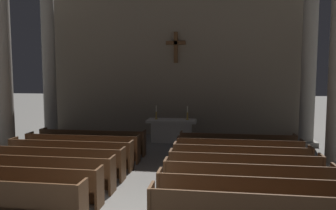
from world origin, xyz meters
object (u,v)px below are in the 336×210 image
Objects in this scene: pew_left_row_2 at (18,184)px; pew_left_row_7 at (93,142)px; pew_left_row_3 at (39,172)px; column_left_second at (3,59)px; pew_right_row_7 at (237,146)px; column_right_third at (309,61)px; pew_right_row_2 at (252,196)px; pew_left_row_6 at (83,147)px; candlestick_left at (156,115)px; pew_right_row_4 at (244,170)px; pew_right_row_5 at (241,160)px; altar at (172,130)px; pew_left_row_4 at (56,162)px; pew_left_row_5 at (71,154)px; pew_right_row_6 at (239,153)px; candlestick_right at (187,115)px; column_left_third at (49,62)px; pew_right_row_3 at (247,181)px.

pew_left_row_2 is 1.00× the size of pew_left_row_7.
pew_left_row_3 is 0.55× the size of column_left_second.
pew_right_row_7 is 5.12m from column_right_third.
column_left_second is at bearing 153.81° from pew_right_row_2.
candlestick_left is (1.98, 3.63, 0.72)m from pew_left_row_6.
pew_left_row_6 and pew_right_row_4 have the same top height.
pew_left_row_2 is 0.96m from pew_left_row_3.
altar is at bearing 120.24° from pew_right_row_5.
pew_right_row_4 is at bearing -19.78° from pew_left_row_6.
pew_left_row_5 is (0.00, 0.96, 0.00)m from pew_left_row_4.
pew_left_row_2 is 1.00× the size of pew_right_row_2.
pew_left_row_5 is at bearing 151.65° from pew_right_row_2.
column_right_third is at bearing 50.11° from pew_right_row_6.
pew_left_row_6 and pew_right_row_2 have the same top height.
candlestick_right is at bearing 27.42° from column_left_second.
pew_right_row_4 is 1.93m from pew_right_row_6.
pew_left_row_7 is 4.36m from candlestick_right.
pew_left_row_6 is 1.00× the size of pew_right_row_4.
pew_left_row_4 is (0.00, 0.96, 0.00)m from pew_left_row_3.
pew_left_row_2 is at bearing -138.04° from pew_right_row_7.
pew_left_row_5 is 1.00× the size of pew_right_row_7.
pew_right_row_7 is (5.36, 1.93, 0.00)m from pew_left_row_5.
column_left_third reaches higher than pew_right_row_6.
pew_right_row_2 is at bearing -90.00° from pew_right_row_4.
pew_left_row_2 is at bearing -144.27° from pew_right_row_6.
pew_left_row_2 is 6.60m from pew_right_row_6.
pew_left_row_7 and pew_right_row_4 have the same top height.
pew_left_row_3 is at bearing -160.22° from pew_right_row_5.
pew_right_row_6 is 1.00× the size of pew_right_row_7.
candlestick_right is at bearing 104.81° from pew_right_row_2.
pew_right_row_7 is (5.36, 4.82, 0.00)m from pew_left_row_2.
altar is at bearing 70.31° from pew_left_row_2.
pew_left_row_2 is at bearing -109.69° from altar.
column_left_second is (-8.42, 1.25, 3.08)m from pew_right_row_5.
column_left_second is at bearing -152.58° from candlestick_right.
pew_left_row_6 is 6.09m from pew_right_row_3.
column_left_second is 7.63m from candlestick_right.
pew_right_row_3 and pew_right_row_6 have the same top height.
pew_left_row_4 and pew_left_row_5 have the same top height.
candlestick_right reaches higher than pew_right_row_5.
column_left_third is 6.49m from altar.
pew_left_row_4 is 5.36m from pew_right_row_4.
pew_left_row_7 is at bearing 151.65° from pew_right_row_4.
pew_right_row_3 is 3.85m from pew_right_row_7.
pew_left_row_3 is 7.05m from altar.
pew_left_row_2 is 1.00× the size of pew_right_row_3.
pew_left_row_7 is at bearing -135.11° from altar.
column_right_third is 6.49m from altar.
candlestick_right is (-5.04, -0.04, -2.36)m from column_right_third.
pew_left_row_2 is 6.09m from pew_right_row_5.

